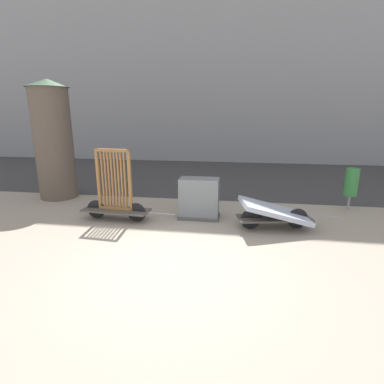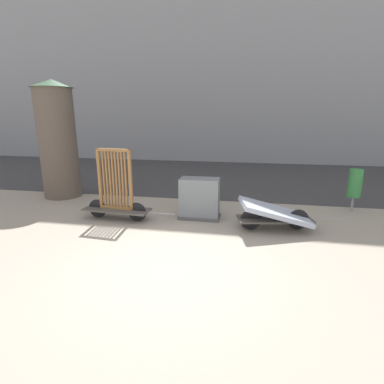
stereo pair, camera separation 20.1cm
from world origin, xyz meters
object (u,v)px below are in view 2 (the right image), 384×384
utility_cabinet (200,200)px  trash_bin (355,183)px  bike_cart_with_bedframe (116,196)px  bike_cart_with_mattress (275,214)px  advertising_column (57,139)px

utility_cabinet → trash_bin: 4.30m
bike_cart_with_bedframe → trash_bin: 6.41m
bike_cart_with_mattress → advertising_column: advertising_column is taller
bike_cart_with_mattress → advertising_column: bearing=153.3°
bike_cart_with_bedframe → advertising_column: (-2.70, 1.80, 1.24)m
advertising_column → trash_bin: bearing=0.0°
bike_cart_with_mattress → trash_bin: bearing=27.3°
bike_cart_with_bedframe → advertising_column: 3.47m
bike_cart_with_mattress → advertising_column: 7.00m
advertising_column → utility_cabinet: bearing=-15.5°
bike_cart_with_bedframe → trash_bin: (6.15, 1.80, 0.18)m
bike_cart_with_mattress → advertising_column: size_ratio=0.67×
bike_cart_with_bedframe → advertising_column: advertising_column is taller
bike_cart_with_mattress → trash_bin: (2.24, 1.80, 0.40)m
bike_cart_with_mattress → utility_cabinet: (-1.85, 0.47, 0.09)m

